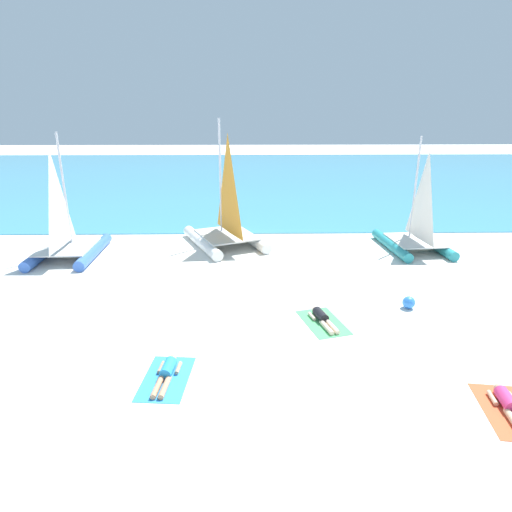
{
  "coord_description": "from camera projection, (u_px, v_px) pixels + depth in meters",
  "views": [
    {
      "loc": [
        -0.27,
        -8.95,
        6.27
      ],
      "look_at": [
        0.0,
        5.75,
        1.2
      ],
      "focal_mm": 30.22,
      "sensor_mm": 36.0,
      "label": 1
    }
  ],
  "objects": [
    {
      "name": "beach_ball",
      "position": [
        409.0,
        302.0,
        14.16
      ],
      "size": [
        0.41,
        0.41,
        0.41
      ],
      "primitive_type": "sphere",
      "color": "#337FE5",
      "rests_on": "ground"
    },
    {
      "name": "sailboat_blue",
      "position": [
        67.0,
        240.0,
        18.82
      ],
      "size": [
        2.72,
        4.15,
        5.33
      ],
      "rotation": [
        0.0,
        0.0,
        0.03
      ],
      "color": "blue",
      "rests_on": "ground"
    },
    {
      "name": "ground_plane",
      "position": [
        254.0,
        251.0,
        19.96
      ],
      "size": [
        120.0,
        120.0,
        0.0
      ],
      "primitive_type": "plane",
      "color": "white"
    },
    {
      "name": "towel_right",
      "position": [
        509.0,
        411.0,
        9.38
      ],
      "size": [
        1.35,
        2.03,
        0.01
      ],
      "primitive_type": "cube",
      "rotation": [
        0.0,
        0.0,
        -0.14
      ],
      "color": "#EA5933",
      "rests_on": "ground"
    },
    {
      "name": "sunbather_right",
      "position": [
        509.0,
        405.0,
        9.4
      ],
      "size": [
        0.62,
        1.57,
        0.3
      ],
      "rotation": [
        0.0,
        0.0,
        -0.14
      ],
      "color": "#D83372",
      "rests_on": "towel_right"
    },
    {
      "name": "sailboat_white",
      "position": [
        226.0,
        228.0,
        20.48
      ],
      "size": [
        4.41,
        5.25,
        5.85
      ],
      "rotation": [
        0.0,
        0.0,
        0.41
      ],
      "color": "white",
      "rests_on": "ground"
    },
    {
      "name": "towel_left",
      "position": [
        166.0,
        378.0,
        10.53
      ],
      "size": [
        1.25,
        1.98,
        0.01
      ],
      "primitive_type": "cube",
      "rotation": [
        0.0,
        0.0,
        -0.08
      ],
      "color": "#338CD8",
      "rests_on": "ground"
    },
    {
      "name": "sailboat_teal",
      "position": [
        415.0,
        234.0,
        19.86
      ],
      "size": [
        2.78,
        4.08,
        5.1
      ],
      "rotation": [
        0.0,
        0.0,
        0.07
      ],
      "color": "teal",
      "rests_on": "ground"
    },
    {
      "name": "sunbather_left",
      "position": [
        167.0,
        372.0,
        10.55
      ],
      "size": [
        0.57,
        1.57,
        0.3
      ],
      "rotation": [
        0.0,
        0.0,
        -0.08
      ],
      "color": "#268CCC",
      "rests_on": "towel_left"
    },
    {
      "name": "ocean_water",
      "position": [
        251.0,
        176.0,
        41.48
      ],
      "size": [
        120.0,
        40.0,
        0.05
      ],
      "primitive_type": "cube",
      "color": "teal",
      "rests_on": "ground"
    },
    {
      "name": "sunbather_middle",
      "position": [
        322.0,
        318.0,
        13.29
      ],
      "size": [
        0.78,
        1.55,
        0.3
      ],
      "rotation": [
        0.0,
        0.0,
        0.26
      ],
      "color": "black",
      "rests_on": "towel_middle"
    },
    {
      "name": "towel_middle",
      "position": [
        323.0,
        322.0,
        13.27
      ],
      "size": [
        1.55,
        2.12,
        0.01
      ],
      "primitive_type": "cube",
      "rotation": [
        0.0,
        0.0,
        0.26
      ],
      "color": "#4CB266",
      "rests_on": "ground"
    }
  ]
}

